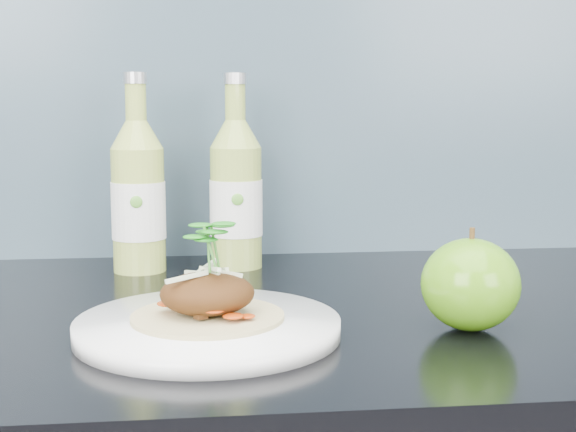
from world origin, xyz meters
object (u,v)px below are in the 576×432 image
(cider_bottle_left, at_px, (138,197))
(dinner_plate, at_px, (208,327))
(cider_bottle_right, at_px, (236,195))
(green_apple, at_px, (470,284))

(cider_bottle_left, bearing_deg, dinner_plate, -72.80)
(dinner_plate, height_order, cider_bottle_right, cider_bottle_right)
(dinner_plate, height_order, cider_bottle_left, cider_bottle_left)
(cider_bottle_left, bearing_deg, cider_bottle_right, 6.99)
(cider_bottle_left, bearing_deg, green_apple, -41.19)
(dinner_plate, xyz_separation_m, cider_bottle_right, (0.04, 0.31, 0.09))
(cider_bottle_right, bearing_deg, green_apple, -48.89)
(green_apple, relative_size, cider_bottle_left, 0.44)
(dinner_plate, distance_m, cider_bottle_left, 0.32)
(green_apple, distance_m, cider_bottle_right, 0.37)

